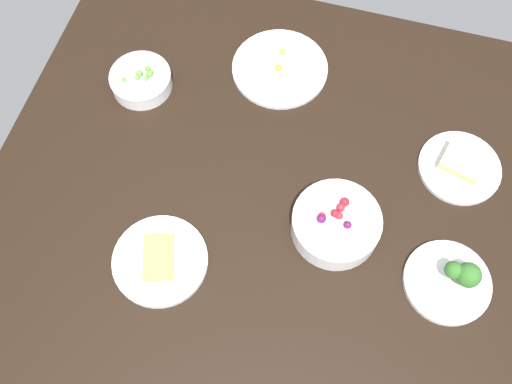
% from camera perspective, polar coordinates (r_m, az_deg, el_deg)
% --- Properties ---
extents(dining_table, '(1.12, 1.14, 0.04)m').
position_cam_1_polar(dining_table, '(1.26, 0.00, -0.78)').
color(dining_table, black).
rests_on(dining_table, ground).
extents(plate_broccoli, '(0.17, 0.17, 0.08)m').
position_cam_1_polar(plate_broccoli, '(1.22, 18.29, -8.04)').
color(plate_broccoli, silver).
rests_on(plate_broccoli, dining_table).
extents(bowl_peas, '(0.14, 0.14, 0.05)m').
position_cam_1_polar(bowl_peas, '(1.39, -11.01, 10.54)').
color(bowl_peas, silver).
rests_on(bowl_peas, dining_table).
extents(plate_cheese, '(0.19, 0.19, 0.04)m').
position_cam_1_polar(plate_cheese, '(1.20, -9.23, -6.47)').
color(plate_cheese, silver).
rests_on(plate_cheese, dining_table).
extents(plate_eggs, '(0.22, 0.22, 0.04)m').
position_cam_1_polar(plate_eggs, '(1.41, 2.31, 11.88)').
color(plate_eggs, silver).
rests_on(plate_eggs, dining_table).
extents(bowl_berries, '(0.18, 0.18, 0.07)m').
position_cam_1_polar(bowl_berries, '(1.20, 7.70, -3.03)').
color(bowl_berries, silver).
rests_on(bowl_berries, dining_table).
extents(plate_sandwich, '(0.18, 0.18, 0.04)m').
position_cam_1_polar(plate_sandwich, '(1.34, 19.08, 2.37)').
color(plate_sandwich, silver).
rests_on(plate_sandwich, dining_table).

